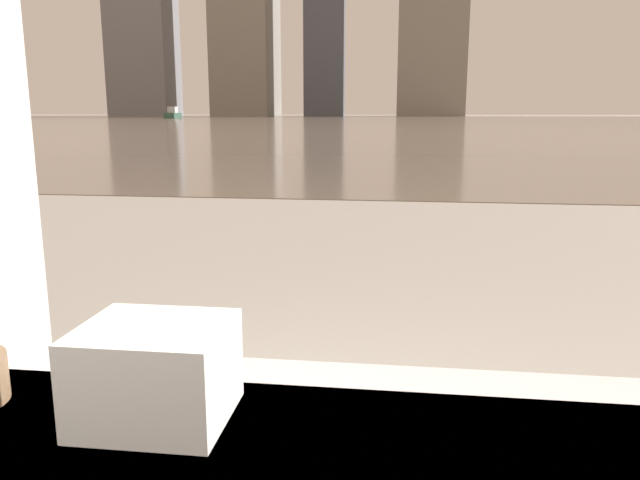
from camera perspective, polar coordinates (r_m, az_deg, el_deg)
name	(u,v)px	position (r m, az deg, el deg)	size (l,w,h in m)	color
towel_stack	(156,372)	(1.07, -14.77, -11.61)	(0.24, 0.21, 0.16)	white
harbor_water	(401,121)	(62.14, 7.41, 10.73)	(180.00, 110.00, 0.01)	gray
harbor_boat_3	(173,114)	(86.14, -13.31, 11.13)	(1.79, 4.14, 1.51)	#335647
skyline_tower_0	(143,40)	(128.80, -15.91, 17.15)	(11.52, 9.36, 28.17)	slate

